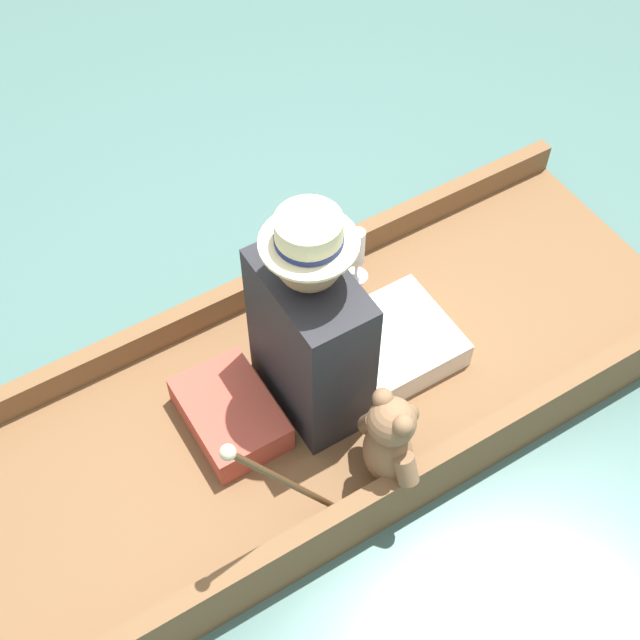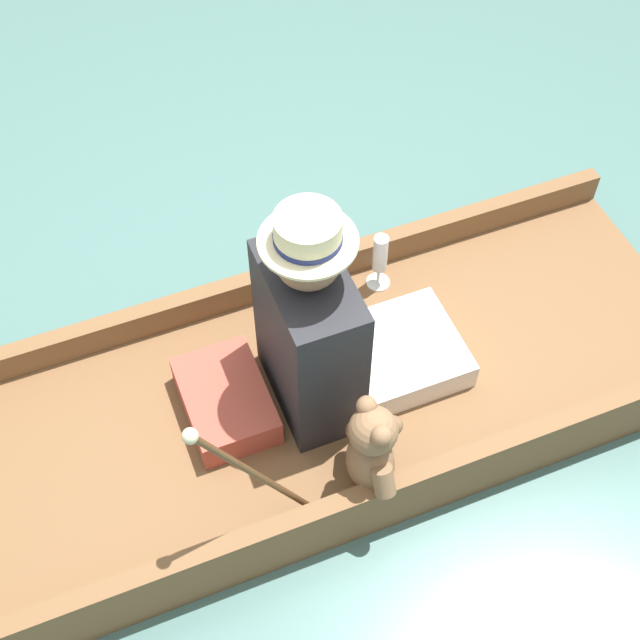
% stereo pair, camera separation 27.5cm
% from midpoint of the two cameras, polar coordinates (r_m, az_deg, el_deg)
% --- Properties ---
extents(ground_plane, '(16.00, 16.00, 0.00)m').
position_cam_midpoint_polar(ground_plane, '(3.19, -3.19, -6.37)').
color(ground_plane, '#476B66').
extents(punt_boat, '(0.99, 2.84, 0.26)m').
position_cam_midpoint_polar(punt_boat, '(3.12, -3.26, -5.57)').
color(punt_boat, brown).
rests_on(punt_boat, ground_plane).
extents(seat_cushion, '(0.39, 0.27, 0.12)m').
position_cam_midpoint_polar(seat_cushion, '(2.98, -8.41, -6.15)').
color(seat_cushion, '#B24738').
rests_on(seat_cushion, punt_boat).
extents(seated_person, '(0.42, 0.68, 0.87)m').
position_cam_midpoint_polar(seated_person, '(2.82, -2.29, -0.91)').
color(seated_person, white).
rests_on(seated_person, punt_boat).
extents(teddy_bear, '(0.29, 0.17, 0.41)m').
position_cam_midpoint_polar(teddy_bear, '(2.75, 1.63, -8.04)').
color(teddy_bear, '#846042').
rests_on(teddy_bear, punt_boat).
extents(wine_glass, '(0.09, 0.09, 0.25)m').
position_cam_midpoint_polar(wine_glass, '(3.25, -0.00, 4.33)').
color(wine_glass, silver).
rests_on(wine_glass, punt_boat).
extents(walking_cane, '(0.04, 0.35, 0.68)m').
position_cam_midpoint_polar(walking_cane, '(2.47, -6.12, -10.16)').
color(walking_cane, brown).
rests_on(walking_cane, punt_boat).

